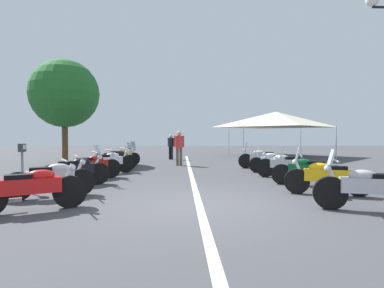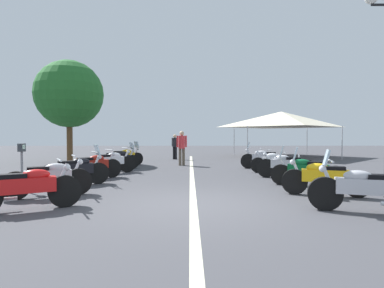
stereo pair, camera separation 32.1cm
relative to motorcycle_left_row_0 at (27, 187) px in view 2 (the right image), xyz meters
The scene contains 21 objects.
ground_plane 3.40m from the motorcycle_left_row_0, 80.84° to the right, with size 80.00×80.00×0.00m, color #424247.
lane_centre_stripe 6.40m from the motorcycle_left_row_0, 31.40° to the right, with size 22.27×0.16×0.01m, color beige.
motorcycle_left_row_0 is the anchor object (origin of this frame).
motorcycle_left_row_1 1.42m from the motorcycle_left_row_0, ahead, with size 1.09×1.90×1.01m.
motorcycle_left_row_2 3.17m from the motorcycle_left_row_0, ahead, with size 1.19×1.81×1.22m.
motorcycle_left_row_3 4.59m from the motorcycle_left_row_0, ahead, with size 1.38×1.79×1.01m.
motorcycle_left_row_4 6.25m from the motorcycle_left_row_0, ahead, with size 1.23×1.88×1.02m.
motorcycle_left_row_5 7.74m from the motorcycle_left_row_0, ahead, with size 1.12×1.79×1.21m.
motorcycle_left_row_6 9.34m from the motorcycle_left_row_0, ahead, with size 1.43×1.78×1.21m.
motorcycle_right_row_0 6.67m from the motorcycle_left_row_0, 91.90° to the right, with size 0.92×2.15×1.23m.
motorcycle_right_row_1 6.77m from the motorcycle_left_row_0, 76.88° to the right, with size 0.93×2.03×1.21m.
motorcycle_right_row_2 7.42m from the motorcycle_left_row_0, 65.40° to the right, with size 0.95×2.10×1.20m.
motorcycle_right_row_3 8.14m from the motorcycle_left_row_0, 54.59° to the right, with size 1.03×1.99×1.01m.
motorcycle_right_row_4 9.22m from the motorcycle_left_row_0, 46.74° to the right, with size 0.80×2.07×0.99m.
motorcycle_right_row_5 10.33m from the motorcycle_left_row_0, 39.94° to the right, with size 0.88×2.18×1.23m.
parking_meter 2.64m from the motorcycle_left_row_0, 29.96° to the left, with size 0.20×0.15×1.29m.
traffic_cone_1 6.81m from the motorcycle_left_row_0, 11.90° to the left, with size 0.36×0.36×0.61m.
bystander_0 13.83m from the motorcycle_left_row_0, ahead, with size 0.38×0.42×1.58m.
bystander_1 10.01m from the motorcycle_left_row_0, 16.52° to the right, with size 0.32×0.51×1.73m.
roadside_tree_0 12.47m from the motorcycle_left_row_0, 16.99° to the left, with size 3.74×3.74×5.71m.
event_tent 18.86m from the motorcycle_left_row_0, 31.22° to the right, with size 6.50×6.50×3.20m.
Camera 2 is at (-6.84, 0.07, 1.50)m, focal length 29.60 mm.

